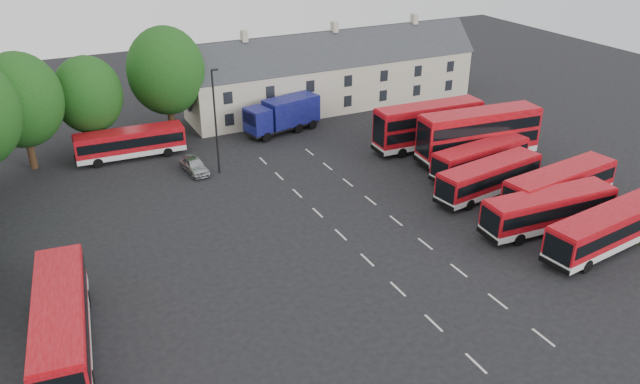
% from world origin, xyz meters
% --- Properties ---
extents(ground, '(140.00, 140.00, 0.00)m').
position_xyz_m(ground, '(0.00, 0.00, 0.00)').
color(ground, black).
rests_on(ground, ground).
extents(lane_markings, '(5.15, 33.80, 0.01)m').
position_xyz_m(lane_markings, '(2.50, 2.00, 0.01)').
color(lane_markings, beige).
rests_on(lane_markings, ground).
extents(treeline, '(29.92, 32.59, 12.01)m').
position_xyz_m(treeline, '(-20.74, 19.36, 6.68)').
color(treeline, black).
rests_on(treeline, ground).
extents(terrace_houses, '(35.70, 7.13, 10.06)m').
position_xyz_m(terrace_houses, '(14.00, 30.00, 3.86)').
color(terrace_houses, beige).
rests_on(terrace_houses, ground).
extents(bus_row_a, '(11.28, 3.82, 3.13)m').
position_xyz_m(bus_row_a, '(16.06, -8.52, 1.88)').
color(bus_row_a, silver).
rests_on(bus_row_a, ground).
extents(bus_row_b, '(11.10, 3.19, 3.10)m').
position_xyz_m(bus_row_b, '(14.63, -4.31, 1.86)').
color(bus_row_b, silver).
rests_on(bus_row_b, ground).
extents(bus_row_c, '(11.53, 3.94, 3.20)m').
position_xyz_m(bus_row_c, '(18.50, -1.59, 1.92)').
color(bus_row_c, silver).
rests_on(bus_row_c, ground).
extents(bus_row_d, '(10.76, 3.89, 2.97)m').
position_xyz_m(bus_row_d, '(14.56, 2.47, 1.79)').
color(bus_row_d, silver).
rests_on(bus_row_d, ground).
extents(bus_row_e, '(10.48, 3.60, 2.90)m').
position_xyz_m(bus_row_e, '(16.71, 6.19, 1.75)').
color(bus_row_e, silver).
rests_on(bus_row_e, ground).
extents(bus_dd_south, '(12.34, 3.91, 4.98)m').
position_xyz_m(bus_dd_south, '(18.70, 9.06, 2.83)').
color(bus_dd_south, silver).
rests_on(bus_dd_south, ground).
extents(bus_dd_north, '(11.40, 3.15, 4.63)m').
position_xyz_m(bus_dd_north, '(16.14, 13.68, 2.64)').
color(bus_dd_north, silver).
rests_on(bus_dd_north, ground).
extents(bus_west, '(4.08, 12.33, 3.42)m').
position_xyz_m(bus_west, '(-20.27, -2.53, 2.06)').
color(bus_west, silver).
rests_on(bus_west, ground).
extents(bus_north, '(10.38, 2.82, 2.91)m').
position_xyz_m(bus_north, '(-11.22, 24.36, 1.75)').
color(bus_north, silver).
rests_on(bus_north, ground).
extents(box_truck, '(8.76, 4.42, 3.67)m').
position_xyz_m(box_truck, '(4.94, 24.36, 2.06)').
color(box_truck, black).
rests_on(box_truck, ground).
extents(silver_car, '(2.13, 4.38, 1.44)m').
position_xyz_m(silver_car, '(-6.69, 18.32, 0.72)').
color(silver_car, '#AFB1B7').
rests_on(silver_car, ground).
extents(lime_car, '(3.75, 2.15, 1.17)m').
position_xyz_m(lime_car, '(20.11, -8.17, 0.58)').
color(lime_car, '#A0CD1F').
rests_on(lime_car, ground).
extents(lamppost, '(0.67, 0.25, 9.80)m').
position_xyz_m(lamppost, '(-4.65, 17.19, 5.23)').
color(lamppost, black).
rests_on(lamppost, ground).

